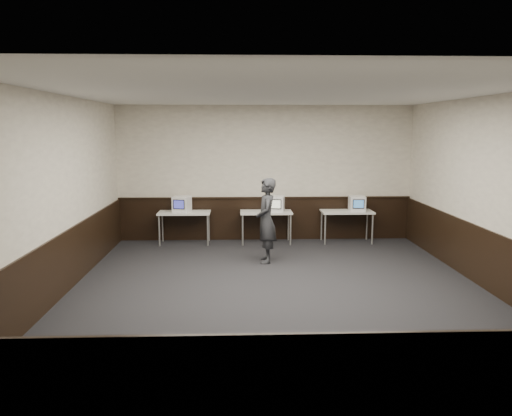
{
  "coord_description": "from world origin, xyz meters",
  "views": [
    {
      "loc": [
        -0.66,
        -7.84,
        2.66
      ],
      "look_at": [
        -0.31,
        1.6,
        1.15
      ],
      "focal_mm": 35.0,
      "sensor_mm": 36.0,
      "label": 1
    }
  ],
  "objects_px": {
    "desk_left": "(184,215)",
    "emac_center": "(276,204)",
    "desk_center": "(266,214)",
    "emac_left": "(182,204)",
    "person": "(266,221)",
    "emac_right": "(357,204)",
    "desk_right": "(347,214)"
  },
  "relations": [
    {
      "from": "desk_center",
      "to": "desk_right",
      "type": "height_order",
      "value": "same"
    },
    {
      "from": "desk_left",
      "to": "emac_right",
      "type": "height_order",
      "value": "emac_right"
    },
    {
      "from": "desk_right",
      "to": "emac_left",
      "type": "height_order",
      "value": "emac_left"
    },
    {
      "from": "desk_left",
      "to": "desk_center",
      "type": "relative_size",
      "value": 1.0
    },
    {
      "from": "desk_left",
      "to": "emac_right",
      "type": "bearing_deg",
      "value": -0.63
    },
    {
      "from": "desk_left",
      "to": "emac_right",
      "type": "xyz_separation_m",
      "value": [
        4.02,
        -0.04,
        0.25
      ]
    },
    {
      "from": "desk_left",
      "to": "emac_left",
      "type": "distance_m",
      "value": 0.26
    },
    {
      "from": "desk_center",
      "to": "emac_right",
      "type": "xyz_separation_m",
      "value": [
        2.12,
        -0.04,
        0.25
      ]
    },
    {
      "from": "emac_left",
      "to": "person",
      "type": "relative_size",
      "value": 0.27
    },
    {
      "from": "desk_left",
      "to": "emac_center",
      "type": "relative_size",
      "value": 2.66
    },
    {
      "from": "emac_left",
      "to": "emac_right",
      "type": "xyz_separation_m",
      "value": [
        4.07,
        -0.05,
        -0.0
      ]
    },
    {
      "from": "emac_left",
      "to": "person",
      "type": "height_order",
      "value": "person"
    },
    {
      "from": "desk_left",
      "to": "desk_right",
      "type": "distance_m",
      "value": 3.8
    },
    {
      "from": "emac_right",
      "to": "desk_center",
      "type": "bearing_deg",
      "value": -178.77
    },
    {
      "from": "emac_left",
      "to": "emac_center",
      "type": "bearing_deg",
      "value": 12.77
    },
    {
      "from": "desk_left",
      "to": "desk_center",
      "type": "distance_m",
      "value": 1.9
    },
    {
      "from": "emac_center",
      "to": "emac_right",
      "type": "distance_m",
      "value": 1.89
    },
    {
      "from": "desk_center",
      "to": "person",
      "type": "distance_m",
      "value": 1.7
    },
    {
      "from": "desk_left",
      "to": "desk_right",
      "type": "xyz_separation_m",
      "value": [
        3.8,
        0.0,
        0.0
      ]
    },
    {
      "from": "desk_center",
      "to": "emac_left",
      "type": "distance_m",
      "value": 1.97
    },
    {
      "from": "person",
      "to": "emac_right",
      "type": "bearing_deg",
      "value": 126.7
    },
    {
      "from": "desk_right",
      "to": "emac_center",
      "type": "relative_size",
      "value": 2.66
    },
    {
      "from": "desk_right",
      "to": "emac_right",
      "type": "distance_m",
      "value": 0.34
    },
    {
      "from": "desk_center",
      "to": "person",
      "type": "relative_size",
      "value": 0.71
    },
    {
      "from": "desk_right",
      "to": "emac_center",
      "type": "xyz_separation_m",
      "value": [
        -1.67,
        -0.04,
        0.26
      ]
    },
    {
      "from": "person",
      "to": "desk_left",
      "type": "bearing_deg",
      "value": -133.14
    },
    {
      "from": "desk_right",
      "to": "emac_left",
      "type": "relative_size",
      "value": 2.61
    },
    {
      "from": "emac_left",
      "to": "emac_center",
      "type": "distance_m",
      "value": 2.18
    },
    {
      "from": "desk_left",
      "to": "emac_center",
      "type": "bearing_deg",
      "value": -1.2
    },
    {
      "from": "desk_right",
      "to": "person",
      "type": "distance_m",
      "value": 2.62
    },
    {
      "from": "desk_right",
      "to": "desk_left",
      "type": "bearing_deg",
      "value": 180.0
    },
    {
      "from": "emac_left",
      "to": "emac_right",
      "type": "relative_size",
      "value": 1.15
    }
  ]
}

